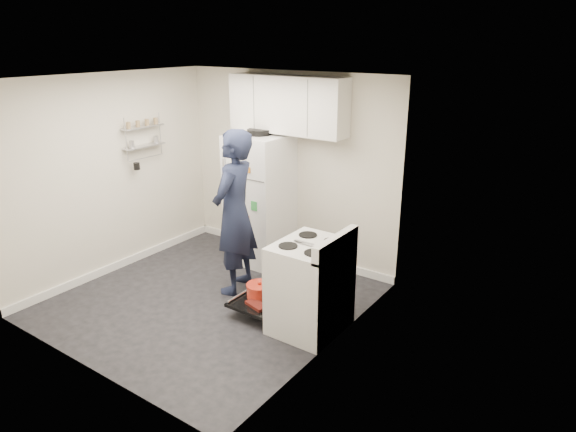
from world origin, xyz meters
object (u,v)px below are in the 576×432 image
Objects in this scene: electric_range at (309,287)px; person at (234,213)px; open_oven_door at (262,295)px; refrigerator at (260,199)px.

electric_range is 1.32m from person.
electric_range is 1.57× the size of open_oven_door.
refrigerator is 0.90m from person.
electric_range is 0.67m from open_oven_door.
electric_range is 0.61× the size of refrigerator.
person is at bearing 156.61° from open_oven_door.
electric_range reaches higher than open_oven_door.
electric_range is at bearing 65.54° from person.
refrigerator is (-1.48, 1.10, 0.40)m from electric_range.
person is at bearing -71.44° from refrigerator.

